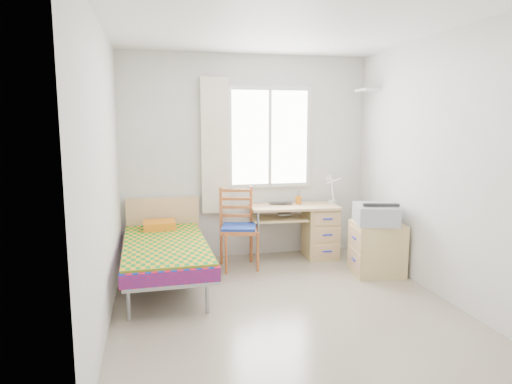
% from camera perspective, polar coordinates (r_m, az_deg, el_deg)
% --- Properties ---
extents(floor, '(3.50, 3.50, 0.00)m').
position_cam_1_polar(floor, '(4.55, 3.41, -13.85)').
color(floor, '#BCAD93').
rests_on(floor, ground).
extents(ceiling, '(3.50, 3.50, 0.00)m').
position_cam_1_polar(ceiling, '(4.29, 3.74, 20.18)').
color(ceiling, white).
rests_on(ceiling, wall_back).
extents(wall_back, '(3.20, 0.00, 3.20)m').
position_cam_1_polar(wall_back, '(5.92, -1.17, 4.39)').
color(wall_back, silver).
rests_on(wall_back, ground).
extents(wall_left, '(0.00, 3.50, 3.50)m').
position_cam_1_polar(wall_left, '(4.08, -18.54, 2.00)').
color(wall_left, silver).
rests_on(wall_left, ground).
extents(wall_right, '(0.00, 3.50, 3.50)m').
position_cam_1_polar(wall_right, '(4.92, 21.79, 2.89)').
color(wall_right, silver).
rests_on(wall_right, ground).
extents(window, '(1.10, 0.04, 1.30)m').
position_cam_1_polar(window, '(5.95, 1.72, 6.82)').
color(window, white).
rests_on(window, wall_back).
extents(curtain, '(0.35, 0.05, 1.70)m').
position_cam_1_polar(curtain, '(5.78, -5.14, 5.74)').
color(curtain, white).
rests_on(curtain, wall_back).
extents(floating_shelf, '(0.20, 0.32, 0.03)m').
position_cam_1_polar(floating_shelf, '(6.07, 13.75, 12.28)').
color(floating_shelf, white).
rests_on(floating_shelf, wall_right).
extents(bed, '(0.93, 1.91, 0.82)m').
position_cam_1_polar(bed, '(5.09, -11.30, -6.84)').
color(bed, gray).
rests_on(bed, floor).
extents(desk, '(1.15, 0.59, 0.69)m').
position_cam_1_polar(desk, '(5.99, 7.38, -4.54)').
color(desk, tan).
rests_on(desk, floor).
extents(chair, '(0.51, 0.51, 0.97)m').
position_cam_1_polar(chair, '(5.51, -2.17, -3.89)').
color(chair, '#A83D20').
rests_on(chair, floor).
extents(cabinet, '(0.62, 0.56, 0.60)m').
position_cam_1_polar(cabinet, '(5.50, 14.85, -6.81)').
color(cabinet, '#D5B96D').
rests_on(cabinet, floor).
extents(printer, '(0.56, 0.61, 0.22)m').
position_cam_1_polar(printer, '(5.38, 14.73, -2.63)').
color(printer, '#ACAEB5').
rests_on(printer, cabinet).
extents(laptop, '(0.32, 0.23, 0.02)m').
position_cam_1_polar(laptop, '(5.87, 3.14, -1.51)').
color(laptop, black).
rests_on(laptop, desk).
extents(pen_cup, '(0.10, 0.10, 0.10)m').
position_cam_1_polar(pen_cup, '(5.96, 5.32, -1.00)').
color(pen_cup, orange).
rests_on(pen_cup, desk).
extents(task_lamp, '(0.22, 0.32, 0.40)m').
position_cam_1_polar(task_lamp, '(5.92, 9.43, 0.79)').
color(task_lamp, white).
rests_on(task_lamp, desk).
extents(book, '(0.19, 0.24, 0.02)m').
position_cam_1_polar(book, '(5.84, 2.75, -2.73)').
color(book, gray).
rests_on(book, desk).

